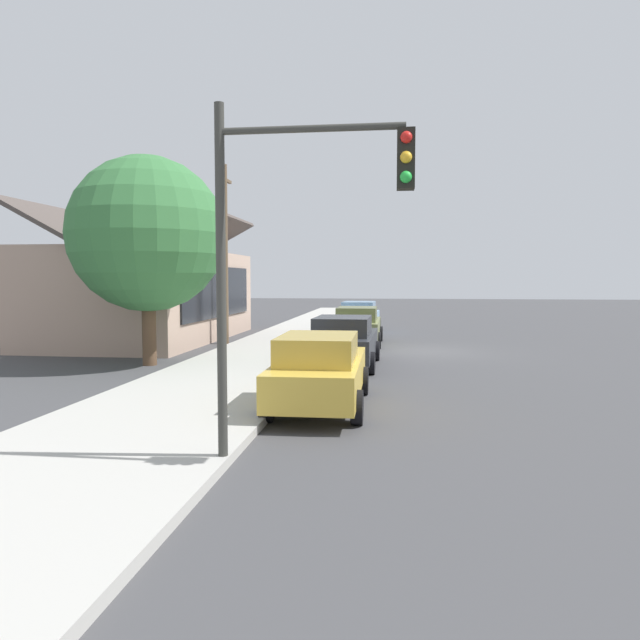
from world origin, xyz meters
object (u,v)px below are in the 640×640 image
Objects in this scene: utility_pole_wooden at (225,251)px; car_skyblue at (359,316)px; shade_tree at (147,235)px; car_mustard at (320,370)px; fire_hydrant_red at (292,353)px; car_charcoal at (344,341)px; traffic_light_main at (294,225)px; car_olive at (358,325)px.

car_skyblue is at bearing -40.71° from utility_pole_wooden.
shade_tree is at bearing 174.26° from utility_pole_wooden.
car_mustard is 6.59× the size of fire_hydrant_red.
fire_hydrant_red is at bearing 15.63° from car_mustard.
car_charcoal is 0.91× the size of traffic_light_main.
shade_tree is 0.88× the size of utility_pole_wooden.
traffic_light_main reaches higher than car_skyblue.
fire_hydrant_red is at bearing -92.67° from shade_tree.
shade_tree is at bearing 156.73° from car_skyblue.
shade_tree is (-12.49, 5.94, 3.31)m from car_skyblue.
car_olive is 0.62× the size of utility_pole_wooden.
shade_tree reaches higher than car_mustard.
shade_tree is at bearing 87.33° from fire_hydrant_red.
fire_hydrant_red is at bearing 10.19° from traffic_light_main.
fire_hydrant_red is (-0.22, -4.64, -3.63)m from shade_tree.
traffic_light_main is at bearing -146.33° from shade_tree.
car_olive and car_skyblue have the same top height.
utility_pole_wooden is at bearing -5.74° from shade_tree.
utility_pole_wooden is at bearing 24.56° from car_mustard.
car_charcoal is at bearing 179.87° from car_olive.
utility_pole_wooden is at bearing 141.45° from car_skyblue.
utility_pole_wooden is (5.92, 5.53, 3.11)m from car_charcoal.
car_charcoal is 1.06× the size of car_skyblue.
car_skyblue is (5.91, 0.27, -0.00)m from car_olive.
car_skyblue is 22.11m from traffic_light_main.
utility_pole_wooden is (6.33, -0.64, -0.20)m from shade_tree.
car_skyblue is at bearing 0.13° from car_mustard.
utility_pole_wooden reaches higher than car_mustard.
shade_tree reaches higher than traffic_light_main.
car_charcoal is 10.22m from traffic_light_main.
car_charcoal is 0.72× the size of shade_tree.
utility_pole_wooden is 10.56× the size of fire_hydrant_red.
car_mustard is at bearing -163.82° from fire_hydrant_red.
car_mustard is 1.04× the size of car_skyblue.
utility_pole_wooden reaches higher than traffic_light_main.
utility_pole_wooden is (11.77, 5.52, 3.11)m from car_mustard.
car_skyblue is at bearing -25.43° from shade_tree.
car_mustard is at bearing -154.89° from utility_pole_wooden.
fire_hydrant_red is (5.23, 1.52, -0.32)m from car_mustard.
utility_pole_wooden is (-0.25, 5.58, 3.11)m from car_olive.
fire_hydrant_red is at bearing -148.57° from utility_pole_wooden.
car_charcoal is at bearing 0.73° from traffic_light_main.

